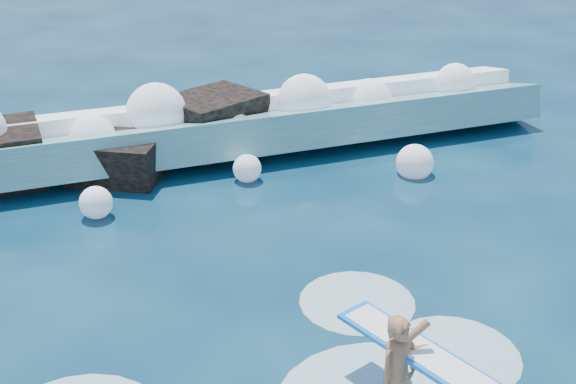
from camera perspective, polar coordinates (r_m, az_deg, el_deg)
name	(u,v)px	position (r m, az deg, el deg)	size (l,w,h in m)	color
ground	(245,319)	(12.07, -3.38, -10.02)	(200.00, 200.00, 0.00)	#07233E
breaking_wave	(202,132)	(18.51, -6.80, 4.71)	(18.50, 2.86, 1.59)	teal
rock_cluster	(96,148)	(18.11, -14.91, 3.39)	(8.54, 3.73, 1.60)	black
surfer_with_board	(402,370)	(10.06, 9.01, -13.71)	(1.35, 2.98, 1.83)	#986747
wave_spray	(175,122)	(17.94, -8.95, 5.47)	(15.50, 4.45, 2.22)	white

